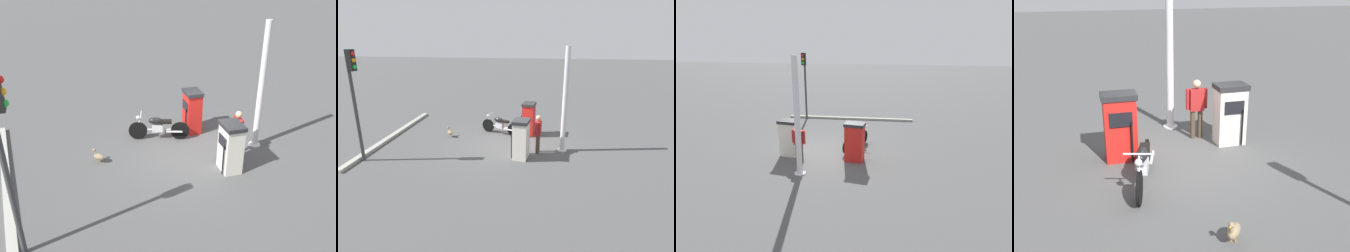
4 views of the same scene
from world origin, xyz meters
The scene contains 9 objects.
ground_plane centered at (0.00, 0.00, 0.00)m, with size 120.00×120.00×0.00m, color #4C4C4C.
fuel_pump_near centered at (-0.57, -1.37, 0.80)m, with size 0.67×0.83×1.57m.
fuel_pump_far centered at (-0.57, 1.38, 0.78)m, with size 0.68×0.83×1.53m.
motorcycle_near_pump centered at (0.79, -1.21, 0.47)m, with size 2.00×0.92×0.96m.
attendant_person centered at (-1.17, 0.73, 0.88)m, with size 0.24×0.58×1.55m.
wandering_duck centered at (3.02, -0.39, 0.22)m, with size 0.40×0.40×0.46m.
roadside_traffic_light centered at (5.16, 2.71, 2.75)m, with size 0.38×0.25×4.06m.
canopy_support_pole centered at (-2.15, 0.35, 2.00)m, with size 0.40×0.40×4.15m.
road_edge_kerb centered at (5.68, 0.00, 0.06)m, with size 0.81×7.70×0.12m.
Camera 3 is at (-10.40, -3.03, 4.40)m, focal length 28.62 mm.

